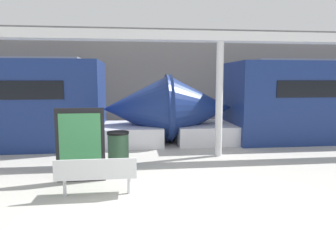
# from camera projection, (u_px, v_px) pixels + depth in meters

# --- Properties ---
(ground_plane) EXTENTS (60.00, 60.00, 0.00)m
(ground_plane) POSITION_uv_depth(u_px,v_px,m) (177.00, 214.00, 5.47)
(ground_plane) COLOR #B2AFA8
(station_wall) EXTENTS (56.00, 0.20, 5.00)m
(station_wall) POSITION_uv_depth(u_px,v_px,m) (148.00, 78.00, 15.39)
(station_wall) COLOR gray
(station_wall) RESTS_ON ground_plane
(bench_near) EXTENTS (1.67, 0.44, 0.83)m
(bench_near) POSITION_uv_depth(u_px,v_px,m) (96.00, 173.00, 6.23)
(bench_near) COLOR silver
(bench_near) RESTS_ON ground_plane
(trash_bin) EXTENTS (0.61, 0.61, 0.98)m
(trash_bin) POSITION_uv_depth(u_px,v_px,m) (118.00, 149.00, 8.39)
(trash_bin) COLOR #2D5138
(trash_bin) RESTS_ON ground_plane
(poster_board) EXTENTS (1.14, 0.07, 1.77)m
(poster_board) POSITION_uv_depth(u_px,v_px,m) (80.00, 145.00, 7.10)
(poster_board) COLOR black
(poster_board) RESTS_ON ground_plane
(support_column_near) EXTENTS (0.23, 0.23, 3.58)m
(support_column_near) POSITION_uv_depth(u_px,v_px,m) (219.00, 100.00, 9.38)
(support_column_near) COLOR silver
(support_column_near) RESTS_ON ground_plane
(canopy_beam) EXTENTS (28.00, 0.60, 0.28)m
(canopy_beam) POSITION_uv_depth(u_px,v_px,m) (220.00, 37.00, 9.15)
(canopy_beam) COLOR silver
(canopy_beam) RESTS_ON support_column_near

